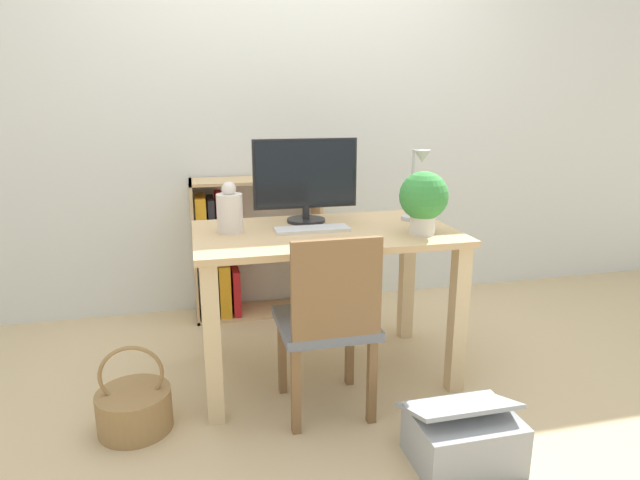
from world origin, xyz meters
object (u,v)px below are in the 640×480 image
vase (230,211)px  potted_plant (424,199)px  chair (329,319)px  storage_box (463,436)px  monitor (306,177)px  desk_lamp (417,178)px  keyboard (312,229)px  basket (134,408)px  bookshelf (234,255)px

vase → potted_plant: potted_plant is taller
chair → storage_box: bearing=-42.6°
monitor → storage_box: 1.36m
desk_lamp → monitor: bearing=164.8°
desk_lamp → chair: size_ratio=0.44×
monitor → keyboard: (-0.01, -0.20, -0.22)m
basket → keyboard: bearing=18.6°
potted_plant → keyboard: bearing=159.4°
desk_lamp → basket: size_ratio=0.97×
keyboard → basket: keyboard is taller
keyboard → monitor: bearing=86.3°
chair → storage_box: 0.68m
monitor → chair: monitor is taller
keyboard → desk_lamp: (0.54, 0.06, 0.21)m
monitor → storage_box: monitor is taller
potted_plant → chair: size_ratio=0.35×
keyboard → chair: size_ratio=0.42×
potted_plant → basket: size_ratio=0.77×
monitor → desk_lamp: 0.55m
potted_plant → basket: (-1.29, -0.10, -0.80)m
potted_plant → chair: potted_plant is taller
chair → bookshelf: bookshelf is taller
vase → chair: 0.68m
desk_lamp → basket: (-1.36, -0.33, -0.86)m
monitor → basket: (-0.83, -0.48, -0.86)m
keyboard → bookshelf: 0.98m
potted_plant → storage_box: 1.00m
chair → basket: 0.88m
chair → desk_lamp: bearing=40.4°
desk_lamp → basket: desk_lamp is taller
vase → bookshelf: size_ratio=0.27×
monitor → potted_plant: (0.46, -0.38, -0.06)m
bookshelf → desk_lamp: bearing=-43.8°
potted_plant → chair: 0.69m
desk_lamp → basket: 1.64m
storage_box → vase: bearing=132.0°
desk_lamp → storage_box: 1.20m
keyboard → chair: (-0.01, -0.36, -0.30)m
chair → monitor: bearing=90.8°
desk_lamp → bookshelf: desk_lamp is taller
desk_lamp → potted_plant: bearing=-106.6°
chair → bookshelf: size_ratio=0.95×
monitor → storage_box: bearing=-68.7°
keyboard → basket: (-0.82, -0.28, -0.65)m
vase → bookshelf: 0.92m
basket → storage_box: basket is taller
monitor → basket: monitor is taller
monitor → chair: bearing=-92.6°
monitor → vase: (-0.38, -0.13, -0.12)m
monitor → potted_plant: size_ratio=1.81×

